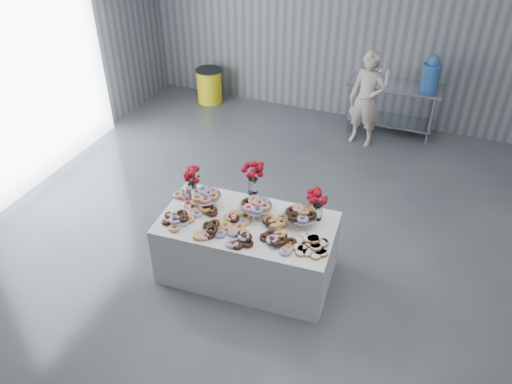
{
  "coord_description": "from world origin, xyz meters",
  "views": [
    {
      "loc": [
        1.32,
        -3.79,
        4.14
      ],
      "look_at": [
        -0.36,
        0.36,
        0.96
      ],
      "focal_mm": 35.0,
      "sensor_mm": 36.0,
      "label": 1
    }
  ],
  "objects_px": {
    "prep_table": "(393,100)",
    "trash_barrel": "(209,86)",
    "water_jug": "(431,74)",
    "display_table": "(248,248)",
    "person": "(366,100)"
  },
  "relations": [
    {
      "from": "display_table",
      "to": "prep_table",
      "type": "bearing_deg",
      "value": 77.1
    },
    {
      "from": "water_jug",
      "to": "person",
      "type": "relative_size",
      "value": 0.36
    },
    {
      "from": "prep_table",
      "to": "water_jug",
      "type": "bearing_deg",
      "value": -0.0
    },
    {
      "from": "water_jug",
      "to": "trash_barrel",
      "type": "xyz_separation_m",
      "value": [
        -3.9,
        -0.0,
        -0.83
      ]
    },
    {
      "from": "person",
      "to": "water_jug",
      "type": "bearing_deg",
      "value": 41.92
    },
    {
      "from": "water_jug",
      "to": "trash_barrel",
      "type": "relative_size",
      "value": 0.86
    },
    {
      "from": "person",
      "to": "trash_barrel",
      "type": "distance_m",
      "value": 3.11
    },
    {
      "from": "prep_table",
      "to": "trash_barrel",
      "type": "distance_m",
      "value": 3.41
    },
    {
      "from": "prep_table",
      "to": "person",
      "type": "distance_m",
      "value": 0.63
    },
    {
      "from": "prep_table",
      "to": "trash_barrel",
      "type": "bearing_deg",
      "value": -180.0
    },
    {
      "from": "display_table",
      "to": "water_jug",
      "type": "xyz_separation_m",
      "value": [
        1.42,
        4.02,
        0.77
      ]
    },
    {
      "from": "display_table",
      "to": "person",
      "type": "height_order",
      "value": "person"
    },
    {
      "from": "prep_table",
      "to": "water_jug",
      "type": "relative_size",
      "value": 2.71
    },
    {
      "from": "display_table",
      "to": "person",
      "type": "xyz_separation_m",
      "value": [
        0.56,
        3.54,
        0.4
      ]
    },
    {
      "from": "display_table",
      "to": "water_jug",
      "type": "bearing_deg",
      "value": 70.54
    }
  ]
}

